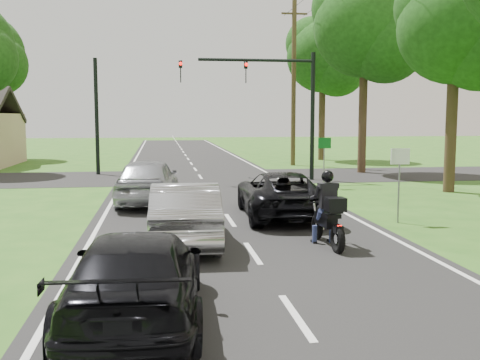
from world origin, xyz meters
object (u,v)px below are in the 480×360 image
motorcycle_rider (328,216)px  utility_pole_far (294,83)px  silver_sedan (185,213)px  sign_green (324,150)px  traffic_signal (274,92)px  silver_suv (148,181)px  sign_white (400,167)px  dark_car_behind (137,277)px  dark_suv (281,194)px

motorcycle_rider → utility_pole_far: 22.43m
silver_sedan → sign_green: sign_green is taller
motorcycle_rider → traffic_signal: 14.07m
silver_sedan → silver_suv: bearing=-79.3°
traffic_signal → sign_white: (1.36, -11.02, -2.54)m
dark_car_behind → sign_white: sign_white is taller
silver_suv → sign_green: bearing=-149.0°
silver_suv → traffic_signal: bearing=-126.0°
silver_suv → sign_white: (7.11, -4.52, 0.78)m
silver_suv → dark_car_behind: 11.36m
motorcycle_rider → sign_white: bearing=39.5°
dark_suv → traffic_signal: (1.75, 9.61, 3.44)m
utility_pole_far → sign_green: size_ratio=4.71×
traffic_signal → sign_green: bearing=-62.6°
silver_suv → sign_white: sign_white is taller
silver_suv → silver_sedan: bearing=104.4°
traffic_signal → sign_green: (1.56, -3.02, -2.54)m
traffic_signal → utility_pole_far: size_ratio=0.64×
dark_suv → dark_car_behind: (-3.94, -8.25, -0.01)m
motorcycle_rider → sign_white: (2.85, 2.55, 0.89)m
motorcycle_rider → sign_green: size_ratio=0.99×
silver_sedan → silver_suv: size_ratio=0.94×
dark_suv → traffic_signal: size_ratio=0.78×
silver_suv → traffic_signal: traffic_signal is taller
silver_suv → utility_pole_far: utility_pole_far is taller
silver_suv → utility_pole_far: size_ratio=0.47×
motorcycle_rider → dark_car_behind: bearing=-136.6°
utility_pole_far → silver_sedan: bearing=-110.1°
dark_car_behind → traffic_signal: size_ratio=0.73×
dark_car_behind → traffic_signal: (5.69, 17.86, 3.45)m
motorcycle_rider → silver_suv: motorcycle_rider is taller
traffic_signal → motorcycle_rider: bearing=-96.3°
traffic_signal → sign_white: bearing=-83.0°
traffic_signal → silver_suv: bearing=-131.5°
silver_sedan → traffic_signal: traffic_signal is taller
dark_suv → sign_green: (3.31, 6.60, 0.90)m
dark_suv → dark_car_behind: dark_suv is taller
motorcycle_rider → silver_sedan: (-3.27, 0.74, 0.03)m
utility_pole_far → dark_suv: bearing=-104.7°
motorcycle_rider → utility_pole_far: size_ratio=0.21×
silver_sedan → utility_pole_far: bearing=-108.3°
silver_sedan → dark_car_behind: 5.12m
silver_suv → utility_pole_far: 17.40m
traffic_signal → dark_car_behind: bearing=-107.7°
silver_suv → traffic_signal: 9.29m
silver_sedan → silver_suv: (-0.99, 6.33, 0.07)m
silver_sedan → dark_car_behind: (-0.93, -5.04, -0.06)m
motorcycle_rider → silver_suv: 8.25m
dark_car_behind → sign_green: size_ratio=2.19×
dark_suv → motorcycle_rider: bearing=96.4°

